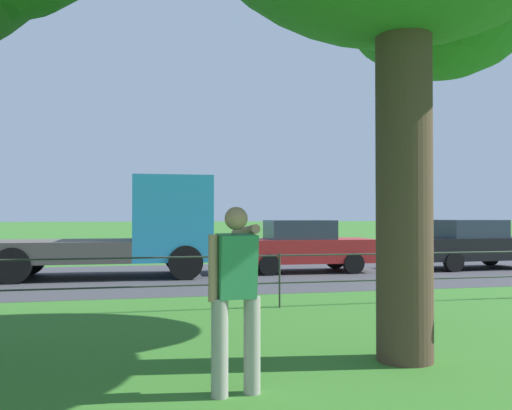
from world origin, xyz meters
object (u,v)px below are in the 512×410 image
object	(u,v)px
flatbed_truck_right	(116,232)
person_thrower	(236,293)
car_black_center	(472,244)
car_red_far_right	(303,246)

from	to	relation	value
flatbed_truck_right	person_thrower	bearing A→B (deg)	-83.02
person_thrower	flatbed_truck_right	bearing A→B (deg)	96.98
person_thrower	car_black_center	xyz separation A→B (m)	(9.63, 10.63, -0.18)
car_red_far_right	car_black_center	xyz separation A→B (m)	(5.54, -0.16, 0.00)
flatbed_truck_right	car_black_center	distance (m)	10.93
car_red_far_right	flatbed_truck_right	bearing A→B (deg)	-178.00
person_thrower	flatbed_truck_right	distance (m)	10.69
flatbed_truck_right	car_black_center	bearing A→B (deg)	0.14
flatbed_truck_right	car_red_far_right	xyz separation A→B (m)	(5.39, 0.19, -0.44)
car_red_far_right	person_thrower	bearing A→B (deg)	-110.75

